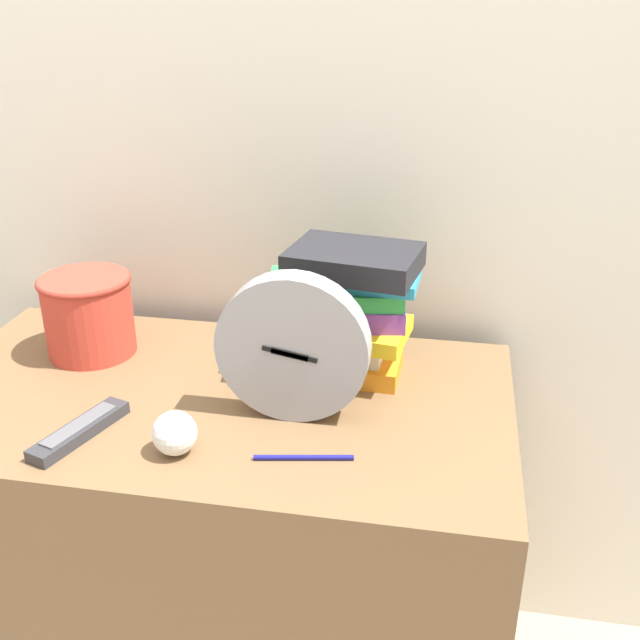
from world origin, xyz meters
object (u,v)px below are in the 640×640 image
Objects in this scene: basket at (88,312)px; crumpled_paper_ball at (174,433)px; pen at (304,457)px; tv_remote at (80,430)px; book_stack at (345,308)px; desk_clock at (293,348)px.

basket reaches higher than crumpled_paper_ball.
crumpled_paper_ball is at bearing -46.69° from basket.
crumpled_paper_ball is at bearing -175.27° from pen.
tv_remote is at bearing 174.84° from crumpled_paper_ball.
crumpled_paper_ball is at bearing -124.30° from book_stack.
book_stack is at bearing 55.70° from crumpled_paper_ball.
desk_clock is at bearing 21.02° from tv_remote.
desk_clock is at bearing 41.69° from crumpled_paper_ball.
basket is 0.31m from tv_remote.
book_stack is 0.50m from tv_remote.
basket is at bearing -178.15° from book_stack.
crumpled_paper_ball is at bearing -5.16° from tv_remote.
desk_clock reaches higher than basket.
pen is (0.48, -0.28, -0.08)m from basket.
desk_clock is at bearing -20.01° from basket.
desk_clock reaches higher than book_stack.
book_stack reaches higher than crumpled_paper_ball.
book_stack reaches higher than pen.
pen is at bearing -30.45° from basket.
desk_clock is at bearing 109.03° from pen.
pen is (-0.02, -0.30, -0.12)m from book_stack.
desk_clock is 3.61× the size of crumpled_paper_ball.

